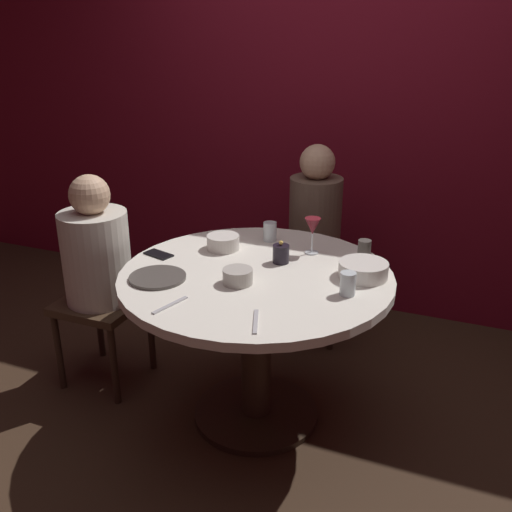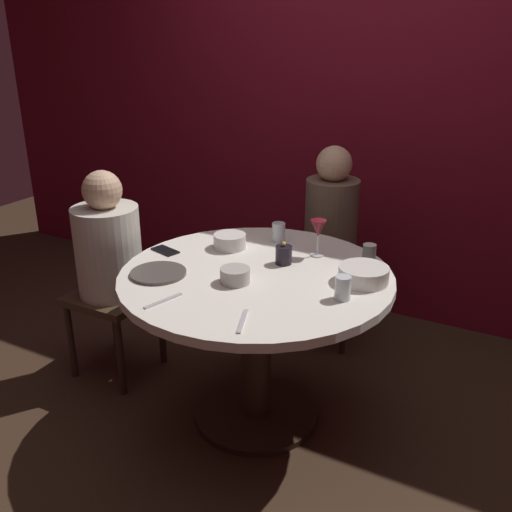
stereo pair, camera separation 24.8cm
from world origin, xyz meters
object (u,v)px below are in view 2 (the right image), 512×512
(seated_diner_back, at_px, (331,223))
(cup_near_candle, at_px, (343,288))
(cup_by_left_diner, at_px, (279,232))
(candle_holder, at_px, (284,255))
(dinner_plate, at_px, (158,273))
(cell_phone, at_px, (165,251))
(dining_table, at_px, (256,309))
(bowl_salad_center, at_px, (230,241))
(cup_by_right_diner, at_px, (369,255))
(bowl_small_white, at_px, (235,275))
(wine_glass, at_px, (318,230))
(seated_diner_left, at_px, (109,252))
(bowl_serving_large, at_px, (363,274))

(seated_diner_back, height_order, cup_near_candle, seated_diner_back)
(cup_by_left_diner, bearing_deg, candle_holder, -59.20)
(dinner_plate, xyz_separation_m, cell_phone, (-0.14, 0.24, -0.00))
(dining_table, distance_m, cup_by_left_diner, 0.47)
(dining_table, distance_m, cell_phone, 0.54)
(cup_by_left_diner, bearing_deg, dining_table, -77.59)
(bowl_salad_center, height_order, cup_near_candle, cup_near_candle)
(dining_table, xyz_separation_m, bowl_salad_center, (-0.26, 0.21, 0.21))
(seated_diner_back, distance_m, cup_near_candle, 1.06)
(cup_near_candle, relative_size, cup_by_right_diner, 0.98)
(dining_table, distance_m, cup_near_candle, 0.48)
(bowl_small_white, distance_m, cup_by_left_diner, 0.54)
(wine_glass, distance_m, cell_phone, 0.74)
(wine_glass, bearing_deg, cup_by_left_diner, 160.58)
(seated_diner_left, height_order, bowl_small_white, seated_diner_left)
(seated_diner_left, relative_size, cup_by_right_diner, 11.26)
(dinner_plate, height_order, bowl_small_white, bowl_small_white)
(seated_diner_back, xyz_separation_m, candle_holder, (0.06, -0.75, 0.08))
(cup_by_left_diner, bearing_deg, dinner_plate, -114.12)
(bowl_small_white, bearing_deg, cell_phone, 162.71)
(bowl_serving_large, distance_m, bowl_small_white, 0.54)
(wine_glass, bearing_deg, dinner_plate, -134.47)
(bowl_salad_center, relative_size, cup_by_left_diner, 1.66)
(wine_glass, bearing_deg, dining_table, -116.52)
(dinner_plate, relative_size, bowl_serving_large, 1.15)
(cup_by_left_diner, bearing_deg, cup_near_candle, -42.26)
(seated_diner_back, height_order, wine_glass, seated_diner_back)
(bowl_salad_center, height_order, bowl_small_white, bowl_salad_center)
(dinner_plate, bearing_deg, cell_phone, 120.43)
(bowl_small_white, height_order, cup_near_candle, cup_near_candle)
(seated_diner_back, distance_m, wine_glass, 0.63)
(seated_diner_back, xyz_separation_m, bowl_serving_large, (0.45, -0.77, 0.08))
(dining_table, height_order, cup_by_right_diner, cup_by_right_diner)
(seated_diner_back, distance_m, bowl_salad_center, 0.75)
(seated_diner_back, relative_size, cup_by_left_diner, 12.17)
(cell_phone, bearing_deg, bowl_salad_center, 143.23)
(dinner_plate, bearing_deg, cup_near_candle, 11.14)
(cell_phone, bearing_deg, wine_glass, 130.14)
(bowl_small_white, relative_size, cup_near_candle, 1.31)
(wine_glass, relative_size, cup_by_right_diner, 1.77)
(seated_diner_left, distance_m, cell_phone, 0.36)
(seated_diner_back, relative_size, bowl_salad_center, 7.34)
(wine_glass, xyz_separation_m, cell_phone, (-0.66, -0.30, -0.12))
(dining_table, relative_size, cup_near_candle, 12.47)
(dinner_plate, relative_size, bowl_salad_center, 1.55)
(cup_near_candle, bearing_deg, seated_diner_left, 177.20)
(seated_diner_left, xyz_separation_m, dinner_plate, (0.49, -0.22, 0.07))
(seated_diner_left, bearing_deg, dining_table, 0.00)
(dining_table, relative_size, cup_by_right_diner, 12.17)
(seated_diner_back, xyz_separation_m, cell_phone, (-0.51, -0.89, 0.04))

